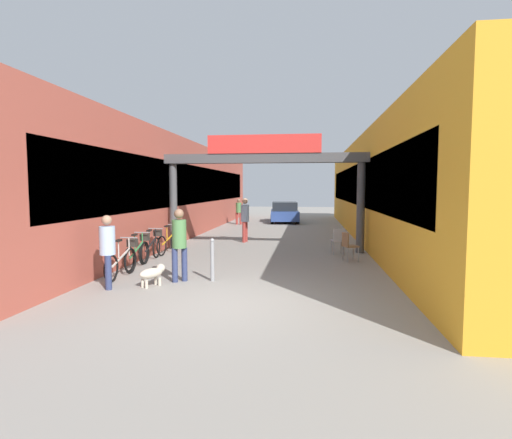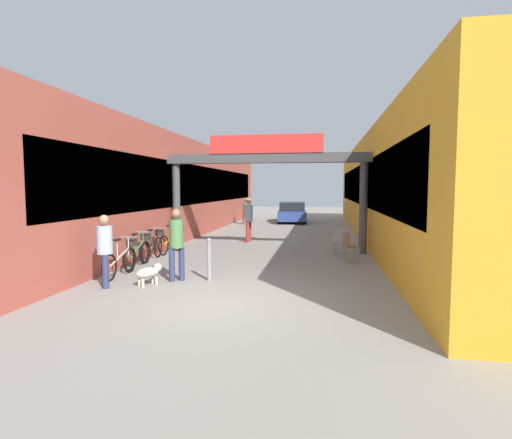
{
  "view_description": "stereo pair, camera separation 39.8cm",
  "coord_description": "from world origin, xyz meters",
  "px_view_note": "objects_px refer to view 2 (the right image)",
  "views": [
    {
      "loc": [
        1.52,
        -7.49,
        2.25
      ],
      "look_at": [
        0.0,
        4.31,
        1.3
      ],
      "focal_mm": 28.0,
      "sensor_mm": 36.0,
      "label": 1
    },
    {
      "loc": [
        1.92,
        -7.43,
        2.25
      ],
      "look_at": [
        0.0,
        4.31,
        1.3
      ],
      "focal_mm": 28.0,
      "sensor_mm": 36.0,
      "label": 2
    }
  ],
  "objects_px": {
    "bicycle_green_second": "(138,251)",
    "bicycle_silver_nearest": "(122,259)",
    "pedestrian_carrying_crate": "(249,217)",
    "pedestrian_elderly_walking": "(246,210)",
    "pedestrian_companion": "(105,246)",
    "bicycle_black_third": "(153,246)",
    "cafe_chair_wood_nearer": "(349,244)",
    "dog_on_leash": "(150,272)",
    "pedestrian_with_dog": "(176,240)",
    "bollard_post_metal": "(209,259)",
    "parked_car_blue": "(292,212)",
    "cafe_chair_aluminium_farther": "(340,239)",
    "bicycle_orange_farthest": "(172,240)"
  },
  "relations": [
    {
      "from": "bicycle_black_third",
      "to": "cafe_chair_wood_nearer",
      "type": "xyz_separation_m",
      "value": [
        6.02,
        0.56,
        0.1
      ]
    },
    {
      "from": "dog_on_leash",
      "to": "bicycle_silver_nearest",
      "type": "bearing_deg",
      "value": 143.53
    },
    {
      "from": "bicycle_silver_nearest",
      "to": "bicycle_orange_farthest",
      "type": "distance_m",
      "value": 3.72
    },
    {
      "from": "bicycle_green_second",
      "to": "pedestrian_carrying_crate",
      "type": "bearing_deg",
      "value": 68.81
    },
    {
      "from": "pedestrian_companion",
      "to": "parked_car_blue",
      "type": "relative_size",
      "value": 0.4
    },
    {
      "from": "bicycle_silver_nearest",
      "to": "bollard_post_metal",
      "type": "height_order",
      "value": "bollard_post_metal"
    },
    {
      "from": "dog_on_leash",
      "to": "bicycle_orange_farthest",
      "type": "relative_size",
      "value": 0.4
    },
    {
      "from": "cafe_chair_aluminium_farther",
      "to": "pedestrian_elderly_walking",
      "type": "bearing_deg",
      "value": 116.43
    },
    {
      "from": "pedestrian_companion",
      "to": "bicycle_green_second",
      "type": "height_order",
      "value": "pedestrian_companion"
    },
    {
      "from": "bicycle_green_second",
      "to": "bicycle_silver_nearest",
      "type": "bearing_deg",
      "value": -83.47
    },
    {
      "from": "pedestrian_companion",
      "to": "bicycle_black_third",
      "type": "xyz_separation_m",
      "value": [
        -0.37,
        3.47,
        -0.5
      ]
    },
    {
      "from": "bollard_post_metal",
      "to": "parked_car_blue",
      "type": "xyz_separation_m",
      "value": [
        0.78,
        16.83,
        0.12
      ]
    },
    {
      "from": "bicycle_green_second",
      "to": "pedestrian_with_dog",
      "type": "bearing_deg",
      "value": -41.48
    },
    {
      "from": "pedestrian_carrying_crate",
      "to": "bicycle_green_second",
      "type": "height_order",
      "value": "pedestrian_carrying_crate"
    },
    {
      "from": "bicycle_black_third",
      "to": "cafe_chair_aluminium_farther",
      "type": "bearing_deg",
      "value": 17.28
    },
    {
      "from": "bicycle_black_third",
      "to": "bollard_post_metal",
      "type": "height_order",
      "value": "bollard_post_metal"
    },
    {
      "from": "pedestrian_companion",
      "to": "bicycle_green_second",
      "type": "distance_m",
      "value": 2.43
    },
    {
      "from": "parked_car_blue",
      "to": "pedestrian_elderly_walking",
      "type": "bearing_deg",
      "value": -142.66
    },
    {
      "from": "bicycle_black_third",
      "to": "cafe_chair_aluminium_farther",
      "type": "relative_size",
      "value": 1.9
    },
    {
      "from": "parked_car_blue",
      "to": "bicycle_silver_nearest",
      "type": "bearing_deg",
      "value": -100.58
    },
    {
      "from": "bicycle_black_third",
      "to": "parked_car_blue",
      "type": "bearing_deg",
      "value": 77.09
    },
    {
      "from": "parked_car_blue",
      "to": "pedestrian_carrying_crate",
      "type": "bearing_deg",
      "value": -96.23
    },
    {
      "from": "bicycle_black_third",
      "to": "bicycle_silver_nearest",
      "type": "bearing_deg",
      "value": -85.71
    },
    {
      "from": "pedestrian_with_dog",
      "to": "pedestrian_companion",
      "type": "height_order",
      "value": "pedestrian_with_dog"
    },
    {
      "from": "bollard_post_metal",
      "to": "bicycle_green_second",
      "type": "bearing_deg",
      "value": 151.29
    },
    {
      "from": "bicycle_black_third",
      "to": "cafe_chair_wood_nearer",
      "type": "distance_m",
      "value": 6.05
    },
    {
      "from": "pedestrian_elderly_walking",
      "to": "dog_on_leash",
      "type": "bearing_deg",
      "value": -87.46
    },
    {
      "from": "pedestrian_with_dog",
      "to": "cafe_chair_aluminium_farther",
      "type": "height_order",
      "value": "pedestrian_with_dog"
    },
    {
      "from": "pedestrian_with_dog",
      "to": "cafe_chair_wood_nearer",
      "type": "relative_size",
      "value": 1.97
    },
    {
      "from": "pedestrian_companion",
      "to": "bicycle_black_third",
      "type": "distance_m",
      "value": 3.53
    },
    {
      "from": "cafe_chair_wood_nearer",
      "to": "parked_car_blue",
      "type": "relative_size",
      "value": 0.22
    },
    {
      "from": "cafe_chair_wood_nearer",
      "to": "parked_car_blue",
      "type": "height_order",
      "value": "parked_car_blue"
    },
    {
      "from": "pedestrian_carrying_crate",
      "to": "pedestrian_elderly_walking",
      "type": "xyz_separation_m",
      "value": [
        -1.61,
        7.8,
        -0.16
      ]
    },
    {
      "from": "pedestrian_carrying_crate",
      "to": "cafe_chair_aluminium_farther",
      "type": "xyz_separation_m",
      "value": [
        3.6,
        -2.69,
        -0.51
      ]
    },
    {
      "from": "bollard_post_metal",
      "to": "cafe_chair_wood_nearer",
      "type": "distance_m",
      "value": 4.64
    },
    {
      "from": "bicycle_silver_nearest",
      "to": "parked_car_blue",
      "type": "distance_m",
      "value": 16.96
    },
    {
      "from": "pedestrian_with_dog",
      "to": "bollard_post_metal",
      "type": "height_order",
      "value": "pedestrian_with_dog"
    },
    {
      "from": "pedestrian_carrying_crate",
      "to": "bicycle_black_third",
      "type": "distance_m",
      "value": 5.05
    },
    {
      "from": "pedestrian_companion",
      "to": "bicycle_black_third",
      "type": "relative_size",
      "value": 0.97
    },
    {
      "from": "bicycle_black_third",
      "to": "pedestrian_with_dog",
      "type": "bearing_deg",
      "value": -56.39
    },
    {
      "from": "pedestrian_with_dog",
      "to": "bicycle_silver_nearest",
      "type": "bearing_deg",
      "value": 168.89
    },
    {
      "from": "pedestrian_companion",
      "to": "bicycle_orange_farthest",
      "type": "height_order",
      "value": "pedestrian_companion"
    },
    {
      "from": "pedestrian_elderly_walking",
      "to": "bicycle_green_second",
      "type": "distance_m",
      "value": 13.44
    },
    {
      "from": "bollard_post_metal",
      "to": "cafe_chair_aluminium_farther",
      "type": "bearing_deg",
      "value": 52.37
    },
    {
      "from": "bicycle_green_second",
      "to": "bicycle_black_third",
      "type": "relative_size",
      "value": 1.0
    },
    {
      "from": "bicycle_orange_farthest",
      "to": "pedestrian_with_dog",
      "type": "bearing_deg",
      "value": -67.56
    },
    {
      "from": "bicycle_green_second",
      "to": "bicycle_orange_farthest",
      "type": "xyz_separation_m",
      "value": [
        0.05,
        2.51,
        0.0
      ]
    },
    {
      "from": "bollard_post_metal",
      "to": "cafe_chair_wood_nearer",
      "type": "height_order",
      "value": "bollard_post_metal"
    },
    {
      "from": "pedestrian_companion",
      "to": "bicycle_green_second",
      "type": "bearing_deg",
      "value": 98.17
    },
    {
      "from": "cafe_chair_wood_nearer",
      "to": "pedestrian_with_dog",
      "type": "bearing_deg",
      "value": -143.29
    }
  ]
}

